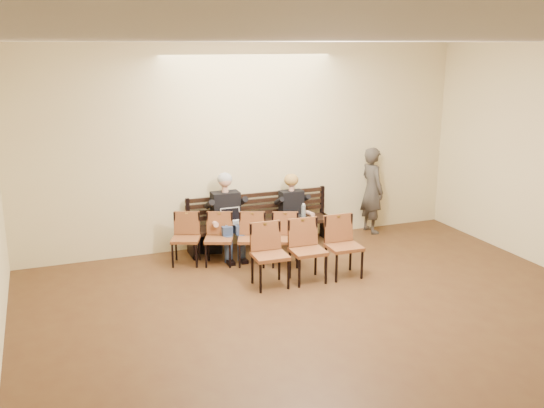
{
  "coord_description": "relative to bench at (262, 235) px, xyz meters",
  "views": [
    {
      "loc": [
        -3.37,
        -4.86,
        3.48
      ],
      "look_at": [
        0.08,
        4.05,
        0.94
      ],
      "focal_mm": 40.0,
      "sensor_mm": 36.0,
      "label": 1
    }
  ],
  "objects": [
    {
      "name": "ground",
      "position": [
        -0.12,
        -4.65,
        -0.23
      ],
      "size": [
        10.0,
        10.0,
        0.0
      ],
      "primitive_type": "plane",
      "color": "#52371C",
      "rests_on": "ground"
    },
    {
      "name": "chair_row_front",
      "position": [
        -0.7,
        -0.65,
        0.2
      ],
      "size": [
        2.07,
        1.19,
        0.84
      ],
      "primitive_type": "cube",
      "rotation": [
        0.0,
        0.0,
        -0.38
      ],
      "color": "brown",
      "rests_on": "ground"
    },
    {
      "name": "room_walls",
      "position": [
        -0.12,
        -3.86,
        2.31
      ],
      "size": [
        8.02,
        10.01,
        3.51
      ],
      "color": "beige",
      "rests_on": "ground"
    },
    {
      "name": "chair_row_back",
      "position": [
        0.1,
        -1.73,
        0.25
      ],
      "size": [
        1.7,
        0.56,
        0.94
      ],
      "primitive_type": "cube",
      "rotation": [
        0.0,
        0.0,
        -0.03
      ],
      "color": "brown",
      "rests_on": "ground"
    },
    {
      "name": "passerby",
      "position": [
        2.24,
        0.1,
        0.71
      ],
      "size": [
        0.48,
        0.7,
        1.87
      ],
      "primitive_type": "imported",
      "rotation": [
        0.0,
        0.0,
        1.62
      ],
      "color": "#39342E",
      "rests_on": "ground"
    },
    {
      "name": "bag",
      "position": [
        -0.91,
        0.1,
        -0.07
      ],
      "size": [
        0.48,
        0.4,
        0.3
      ],
      "primitive_type": "cube",
      "rotation": [
        0.0,
        0.0,
        -0.34
      ],
      "color": "black",
      "rests_on": "ground"
    },
    {
      "name": "bench",
      "position": [
        0.0,
        0.0,
        0.0
      ],
      "size": [
        2.6,
        0.9,
        0.45
      ],
      "primitive_type": "cube",
      "color": "black",
      "rests_on": "ground"
    },
    {
      "name": "laptop",
      "position": [
        -0.63,
        -0.33,
        0.35
      ],
      "size": [
        0.35,
        0.28,
        0.24
      ],
      "primitive_type": "cube",
      "rotation": [
        0.0,
        0.0,
        0.05
      ],
      "color": "silver",
      "rests_on": "bench"
    },
    {
      "name": "seated_woman",
      "position": [
        0.55,
        -0.12,
        0.36
      ],
      "size": [
        0.5,
        0.69,
        1.16
      ],
      "primitive_type": null,
      "color": "black",
      "rests_on": "ground"
    },
    {
      "name": "water_bottle",
      "position": [
        0.64,
        -0.35,
        0.35
      ],
      "size": [
        0.09,
        0.09,
        0.25
      ],
      "primitive_type": "cylinder",
      "rotation": [
        0.0,
        0.0,
        0.21
      ],
      "color": "silver",
      "rests_on": "bench"
    },
    {
      "name": "seated_man",
      "position": [
        -0.66,
        -0.12,
        0.47
      ],
      "size": [
        0.58,
        0.8,
        1.39
      ],
      "primitive_type": null,
      "color": "black",
      "rests_on": "ground"
    }
  ]
}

